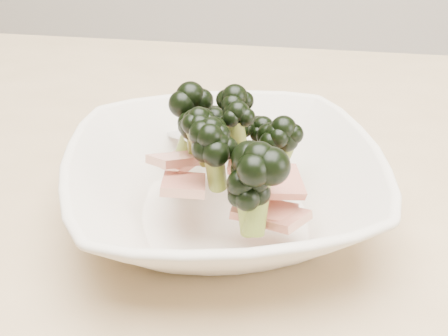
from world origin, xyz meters
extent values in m
cube|color=tan|center=(0.00, 0.00, 0.73)|extent=(1.20, 0.80, 0.04)
imported|color=beige|center=(-0.03, -0.04, 0.78)|extent=(0.32, 0.32, 0.06)
cylinder|color=olive|center=(-0.01, -0.09, 0.80)|extent=(0.02, 0.02, 0.04)
ellipsoid|color=black|center=(-0.01, -0.09, 0.82)|extent=(0.03, 0.03, 0.03)
cylinder|color=olive|center=(0.00, -0.09, 0.81)|extent=(0.02, 0.03, 0.06)
ellipsoid|color=black|center=(0.00, -0.09, 0.84)|extent=(0.04, 0.04, 0.03)
cylinder|color=olive|center=(-0.03, -0.07, 0.82)|extent=(0.02, 0.02, 0.04)
ellipsoid|color=black|center=(-0.03, -0.07, 0.84)|extent=(0.04, 0.04, 0.03)
cylinder|color=olive|center=(-0.03, 0.00, 0.81)|extent=(0.02, 0.02, 0.03)
ellipsoid|color=black|center=(-0.03, 0.00, 0.83)|extent=(0.03, 0.03, 0.03)
cylinder|color=olive|center=(0.00, -0.09, 0.79)|extent=(0.02, 0.01, 0.04)
ellipsoid|color=black|center=(0.00, -0.09, 0.81)|extent=(0.03, 0.03, 0.03)
cylinder|color=olive|center=(0.01, -0.01, 0.80)|extent=(0.02, 0.02, 0.03)
ellipsoid|color=black|center=(0.01, -0.01, 0.82)|extent=(0.04, 0.04, 0.03)
cylinder|color=olive|center=(-0.04, -0.05, 0.82)|extent=(0.01, 0.02, 0.03)
ellipsoid|color=black|center=(-0.04, -0.05, 0.84)|extent=(0.03, 0.03, 0.02)
cylinder|color=olive|center=(-0.06, -0.02, 0.81)|extent=(0.01, 0.01, 0.03)
ellipsoid|color=black|center=(-0.06, -0.02, 0.83)|extent=(0.03, 0.03, 0.03)
cylinder|color=olive|center=(-0.02, -0.02, 0.83)|extent=(0.02, 0.02, 0.05)
ellipsoid|color=black|center=(-0.02, -0.02, 0.85)|extent=(0.04, 0.04, 0.03)
cylinder|color=olive|center=(0.00, -0.08, 0.80)|extent=(0.01, 0.01, 0.04)
ellipsoid|color=black|center=(0.00, -0.08, 0.83)|extent=(0.03, 0.03, 0.02)
cylinder|color=olive|center=(-0.05, 0.02, 0.79)|extent=(0.02, 0.02, 0.03)
ellipsoid|color=black|center=(-0.05, 0.02, 0.81)|extent=(0.04, 0.04, 0.03)
cylinder|color=olive|center=(-0.06, 0.01, 0.81)|extent=(0.03, 0.03, 0.06)
ellipsoid|color=black|center=(-0.06, 0.01, 0.84)|extent=(0.04, 0.04, 0.03)
cylinder|color=olive|center=(0.00, 0.01, 0.79)|extent=(0.02, 0.02, 0.03)
ellipsoid|color=black|center=(0.00, 0.01, 0.81)|extent=(0.03, 0.03, 0.03)
cylinder|color=olive|center=(-0.02, -0.03, 0.83)|extent=(0.02, 0.02, 0.03)
ellipsoid|color=black|center=(-0.02, -0.03, 0.85)|extent=(0.03, 0.03, 0.02)
cylinder|color=olive|center=(-0.05, -0.05, 0.83)|extent=(0.02, 0.02, 0.04)
ellipsoid|color=black|center=(-0.05, -0.05, 0.85)|extent=(0.03, 0.03, 0.02)
cylinder|color=olive|center=(0.02, 0.00, 0.80)|extent=(0.03, 0.02, 0.04)
ellipsoid|color=black|center=(0.02, 0.00, 0.82)|extent=(0.04, 0.04, 0.03)
cylinder|color=olive|center=(-0.04, -0.06, 0.82)|extent=(0.02, 0.01, 0.04)
ellipsoid|color=black|center=(-0.04, -0.06, 0.85)|extent=(0.03, 0.03, 0.02)
cube|color=maroon|center=(0.01, -0.06, 0.81)|extent=(0.05, 0.05, 0.02)
cube|color=maroon|center=(0.00, -0.01, 0.79)|extent=(0.05, 0.03, 0.02)
cube|color=maroon|center=(-0.06, -0.07, 0.80)|extent=(0.04, 0.06, 0.02)
cube|color=maroon|center=(0.02, -0.07, 0.78)|extent=(0.05, 0.05, 0.02)
cube|color=maroon|center=(0.01, -0.07, 0.78)|extent=(0.05, 0.03, 0.01)
cube|color=maroon|center=(-0.07, -0.04, 0.80)|extent=(0.05, 0.05, 0.02)
cube|color=maroon|center=(-0.06, 0.00, 0.79)|extent=(0.06, 0.06, 0.02)
camera|label=1|loc=(0.03, -0.47, 1.06)|focal=50.00mm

